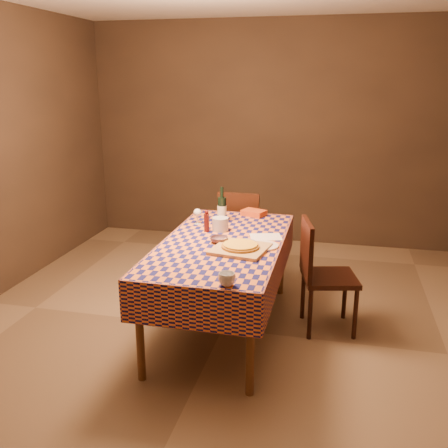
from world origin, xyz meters
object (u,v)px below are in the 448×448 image
object	(u,v)px
white_plate	(263,246)
chair_far	(240,229)
bowl	(219,240)
chair_right	(320,270)
cutting_board	(240,249)
wine_bottle	(222,209)
pizza	(240,246)
dining_table	(223,251)

from	to	relation	value
white_plate	chair_far	xyz separation A→B (m)	(-0.42, 1.20, -0.25)
white_plate	bowl	bearing A→B (deg)	176.63
chair_right	cutting_board	bearing A→B (deg)	-147.23
chair_far	wine_bottle	bearing A→B (deg)	-94.38
bowl	chair_right	bearing A→B (deg)	16.05
pizza	wine_bottle	world-z (taller)	wine_bottle
bowl	chair_right	size ratio (longest dim) A/B	0.15
bowl	white_plate	distance (m)	0.36
bowl	wine_bottle	distance (m)	0.57
bowl	chair_far	world-z (taller)	chair_far
cutting_board	bowl	distance (m)	0.25
white_plate	chair_far	size ratio (longest dim) A/B	0.25
cutting_board	chair_right	bearing A→B (deg)	32.77
chair_right	bowl	bearing A→B (deg)	-163.95
bowl	wine_bottle	bearing A→B (deg)	101.09
chair_far	white_plate	bearing A→B (deg)	-70.75
wine_bottle	chair_far	distance (m)	0.72
pizza	chair_far	size ratio (longest dim) A/B	0.39
dining_table	chair_far	distance (m)	1.17
cutting_board	dining_table	bearing A→B (deg)	135.26
pizza	bowl	bearing A→B (deg)	143.17
white_plate	chair_right	distance (m)	0.56
chair_right	white_plate	bearing A→B (deg)	-150.06
chair_right	wine_bottle	bearing A→B (deg)	159.83
pizza	bowl	size ratio (longest dim) A/B	2.54
wine_bottle	white_plate	bearing A→B (deg)	-51.04
chair_right	dining_table	bearing A→B (deg)	-165.35
dining_table	white_plate	xyz separation A→B (m)	(0.33, -0.05, 0.08)
dining_table	pizza	size ratio (longest dim) A/B	5.13
wine_bottle	dining_table	bearing A→B (deg)	-76.07
dining_table	bowl	world-z (taller)	bowl
chair_right	chair_far	bearing A→B (deg)	131.73
cutting_board	chair_far	world-z (taller)	chair_far
dining_table	cutting_board	size ratio (longest dim) A/B	4.75
cutting_board	chair_far	size ratio (longest dim) A/B	0.42
cutting_board	pizza	distance (m)	0.03
cutting_board	wine_bottle	world-z (taller)	wine_bottle
chair_far	chair_right	size ratio (longest dim) A/B	1.00
cutting_board	chair_far	distance (m)	1.38
wine_bottle	chair_far	size ratio (longest dim) A/B	0.35
cutting_board	chair_far	xyz separation A→B (m)	(-0.26, 1.33, -0.26)
chair_far	chair_right	world-z (taller)	same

